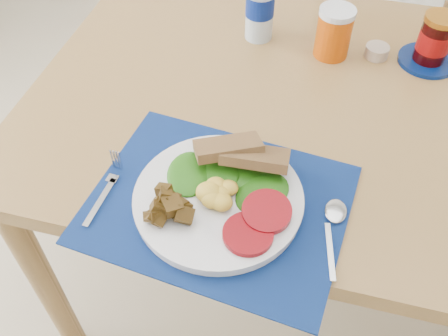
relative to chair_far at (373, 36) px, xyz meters
name	(u,v)px	position (x,y,z in m)	size (l,w,h in m)	color
ground	(299,334)	(-0.05, -0.78, -0.55)	(4.00, 4.00, 0.00)	tan
table	(346,131)	(-0.05, -0.58, 0.11)	(1.40, 0.90, 0.75)	brown
chair_far	(373,36)	(0.00, 0.00, 0.00)	(0.40, 0.38, 1.08)	brown
placemat	(218,203)	(-0.26, -0.92, 0.20)	(0.45, 0.35, 0.00)	black
breakfast_plate	(214,197)	(-0.27, -0.92, 0.22)	(0.30, 0.30, 0.07)	silver
fork	(108,187)	(-0.47, -0.94, 0.20)	(0.02, 0.16, 0.00)	#B2B5BA
spoon	(334,224)	(-0.06, -0.92, 0.20)	(0.04, 0.17, 0.00)	#B2B5BA
juice_glass	(334,34)	(-0.12, -0.42, 0.25)	(0.08, 0.08, 0.11)	#BB4405
ramekin	(377,51)	(-0.01, -0.40, 0.21)	(0.06, 0.06, 0.03)	tan
jam_on_saucer	(434,43)	(0.10, -0.39, 0.25)	(0.13, 0.13, 0.12)	#04184E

